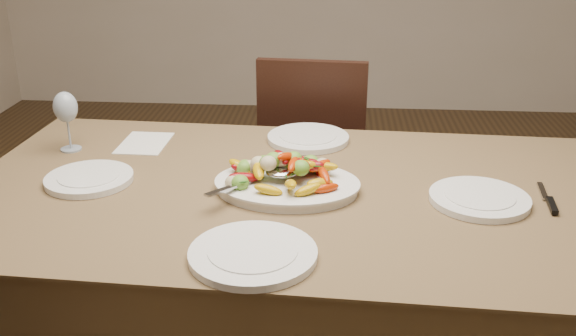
% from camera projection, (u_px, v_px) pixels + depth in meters
% --- Properties ---
extents(dining_table, '(1.88, 1.12, 0.76)m').
position_uv_depth(dining_table, '(288.00, 302.00, 1.94)').
color(dining_table, brown).
rests_on(dining_table, ground).
extents(chair_far, '(0.45, 0.45, 0.95)m').
position_uv_depth(chair_far, '(316.00, 160.00, 2.74)').
color(chair_far, black).
rests_on(chair_far, ground).
extents(serving_platter, '(0.40, 0.31, 0.02)m').
position_uv_depth(serving_platter, '(287.00, 187.00, 1.77)').
color(serving_platter, white).
rests_on(serving_platter, dining_table).
extents(roasted_vegetables, '(0.33, 0.23, 0.09)m').
position_uv_depth(roasted_vegetables, '(287.00, 168.00, 1.75)').
color(roasted_vegetables, maroon).
rests_on(roasted_vegetables, serving_platter).
extents(serving_spoon, '(0.27, 0.20, 0.03)m').
position_uv_depth(serving_spoon, '(262.00, 179.00, 1.73)').
color(serving_spoon, '#9EA0A8').
rests_on(serving_spoon, serving_platter).
extents(plate_left, '(0.25, 0.25, 0.02)m').
position_uv_depth(plate_left, '(89.00, 179.00, 1.83)').
color(plate_left, white).
rests_on(plate_left, dining_table).
extents(plate_right, '(0.26, 0.26, 0.02)m').
position_uv_depth(plate_right, '(479.00, 199.00, 1.71)').
color(plate_right, white).
rests_on(plate_right, dining_table).
extents(plate_far, '(0.27, 0.27, 0.02)m').
position_uv_depth(plate_far, '(308.00, 138.00, 2.14)').
color(plate_far, white).
rests_on(plate_far, dining_table).
extents(plate_near, '(0.29, 0.29, 0.02)m').
position_uv_depth(plate_near, '(253.00, 254.00, 1.44)').
color(plate_near, white).
rests_on(plate_near, dining_table).
extents(wine_glass, '(0.08, 0.08, 0.20)m').
position_uv_depth(wine_glass, '(67.00, 120.00, 2.03)').
color(wine_glass, '#8C99A5').
rests_on(wine_glass, dining_table).
extents(menu_card, '(0.15, 0.21, 0.00)m').
position_uv_depth(menu_card, '(144.00, 143.00, 2.12)').
color(menu_card, silver).
rests_on(menu_card, dining_table).
extents(table_knife, '(0.04, 0.20, 0.01)m').
position_uv_depth(table_knife, '(547.00, 200.00, 1.71)').
color(table_knife, '#9EA0A8').
rests_on(table_knife, dining_table).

